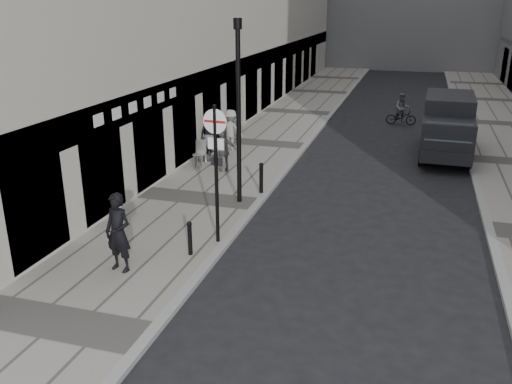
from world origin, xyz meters
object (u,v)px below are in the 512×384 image
lamppost (238,104)px  panel_van (448,123)px  walking_man (118,233)px  cyclist (401,113)px  sign_post (216,156)px

lamppost → panel_van: lamppost is taller
walking_man → cyclist: size_ratio=1.17×
sign_post → cyclist: sign_post is taller
walking_man → lamppost: (1.28, 5.33, 2.19)m
lamppost → cyclist: size_ratio=3.41×
panel_van → sign_post: bearing=-117.2°
lamppost → cyclist: lamppost is taller
walking_man → panel_van: size_ratio=0.36×
walking_man → sign_post: bearing=64.2°
sign_post → cyclist: 17.57m
panel_van → cyclist: panel_van is taller
lamppost → cyclist: bearing=71.8°
sign_post → lamppost: bearing=102.2°
cyclist → walking_man: bearing=-110.4°
sign_post → panel_van: (6.21, 11.21, -1.10)m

